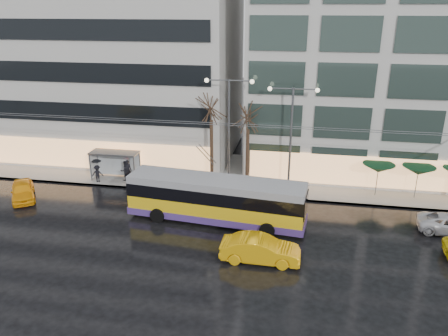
% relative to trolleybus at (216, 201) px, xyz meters
% --- Properties ---
extents(ground, '(140.00, 140.00, 0.00)m').
position_rel_trolleybus_xyz_m(ground, '(-2.14, -4.53, -1.58)').
color(ground, black).
rests_on(ground, ground).
extents(sidewalk, '(80.00, 10.00, 0.15)m').
position_rel_trolleybus_xyz_m(sidewalk, '(-0.14, 9.47, -1.51)').
color(sidewalk, gray).
rests_on(sidewalk, ground).
extents(kerb, '(80.00, 0.10, 0.15)m').
position_rel_trolleybus_xyz_m(kerb, '(-0.14, 4.52, -1.51)').
color(kerb, slate).
rests_on(kerb, ground).
extents(building_left, '(34.00, 14.00, 22.00)m').
position_rel_trolleybus_xyz_m(building_left, '(-18.14, 14.47, 9.57)').
color(building_left, '#B8B6B0').
rests_on(building_left, sidewalk).
extents(building_right, '(32.00, 14.00, 25.00)m').
position_rel_trolleybus_xyz_m(building_right, '(16.86, 14.47, 11.07)').
color(building_right, '#B8B6B0').
rests_on(building_right, sidewalk).
extents(trolleybus, '(12.81, 5.49, 5.85)m').
position_rel_trolleybus_xyz_m(trolleybus, '(0.00, 0.00, 0.00)').
color(trolleybus, gold).
rests_on(trolleybus, ground).
extents(catenary, '(42.24, 5.12, 7.00)m').
position_rel_trolleybus_xyz_m(catenary, '(-1.14, 3.41, 2.67)').
color(catenary, '#595B60').
rests_on(catenary, ground).
extents(bus_shelter, '(4.20, 1.60, 2.51)m').
position_rel_trolleybus_xyz_m(bus_shelter, '(-10.53, 6.16, 0.38)').
color(bus_shelter, '#595B60').
rests_on(bus_shelter, sidewalk).
extents(street_lamp_near, '(3.96, 0.36, 9.03)m').
position_rel_trolleybus_xyz_m(street_lamp_near, '(-0.14, 6.27, 4.41)').
color(street_lamp_near, '#595B60').
rests_on(street_lamp_near, sidewalk).
extents(street_lamp_far, '(3.96, 0.36, 8.53)m').
position_rel_trolleybus_xyz_m(street_lamp_far, '(4.86, 6.27, 4.13)').
color(street_lamp_far, '#595B60').
rests_on(street_lamp_far, sidewalk).
extents(tree_a, '(3.20, 3.20, 8.40)m').
position_rel_trolleybus_xyz_m(tree_a, '(-1.64, 6.47, 5.50)').
color(tree_a, black).
rests_on(tree_a, sidewalk).
extents(tree_b, '(3.20, 3.20, 7.70)m').
position_rel_trolleybus_xyz_m(tree_b, '(1.36, 6.67, 4.82)').
color(tree_b, black).
rests_on(tree_b, sidewalk).
extents(parasol_a, '(2.50, 2.50, 2.65)m').
position_rel_trolleybus_xyz_m(parasol_a, '(11.86, 6.47, 0.86)').
color(parasol_a, '#595B60').
rests_on(parasol_a, sidewalk).
extents(parasol_b, '(2.50, 2.50, 2.65)m').
position_rel_trolleybus_xyz_m(parasol_b, '(14.86, 6.47, 0.86)').
color(parasol_b, '#595B60').
rests_on(parasol_b, sidewalk).
extents(taxi_a, '(3.74, 4.41, 1.43)m').
position_rel_trolleybus_xyz_m(taxi_a, '(-15.89, 1.00, -0.87)').
color(taxi_a, '#FFA80D').
rests_on(taxi_a, ground).
extents(taxi_b, '(4.82, 1.69, 1.58)m').
position_rel_trolleybus_xyz_m(taxi_b, '(3.64, -4.64, -0.79)').
color(taxi_b, '#FFB30D').
rests_on(taxi_b, ground).
extents(pedestrian_a, '(1.04, 1.06, 2.19)m').
position_rel_trolleybus_xyz_m(pedestrian_a, '(-8.96, 5.81, -0.02)').
color(pedestrian_a, black).
rests_on(pedestrian_a, sidewalk).
extents(pedestrian_b, '(1.10, 1.08, 1.78)m').
position_rel_trolleybus_xyz_m(pedestrian_b, '(-9.22, 5.87, -0.54)').
color(pedestrian_b, black).
rests_on(pedestrian_b, sidewalk).
extents(pedestrian_c, '(1.08, 0.97, 2.11)m').
position_rel_trolleybus_xyz_m(pedestrian_c, '(-11.45, 5.08, -0.31)').
color(pedestrian_c, black).
rests_on(pedestrian_c, sidewalk).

